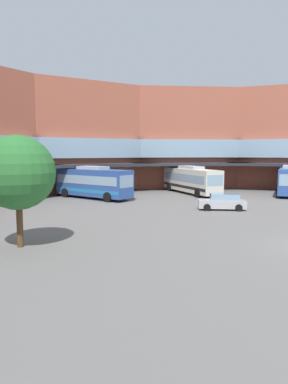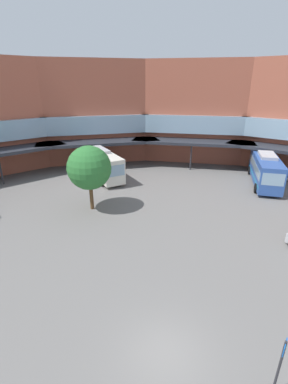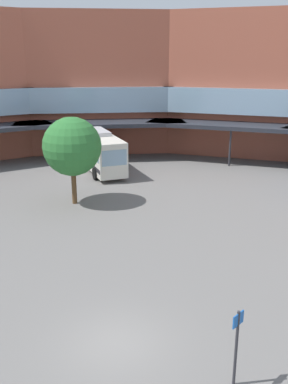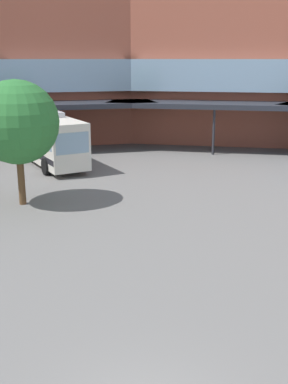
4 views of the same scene
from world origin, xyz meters
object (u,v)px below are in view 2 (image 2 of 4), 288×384
at_px(bus_2, 100,162).
at_px(stop_sign_post, 281,362).
at_px(bus_0, 265,169).
at_px(plaza_tree, 89,168).

relative_size(bus_2, stop_sign_post, 3.88).
bearing_deg(bus_0, bus_2, -83.87).
distance_m(bus_0, plaza_tree, 21.68).
distance_m(bus_0, bus_2, 21.18).
bearing_deg(bus_2, bus_0, 53.24).
height_order(bus_2, stop_sign_post, bus_2).
distance_m(bus_2, stop_sign_post, 30.02).
bearing_deg(bus_0, plaza_tree, -55.85).
bearing_deg(stop_sign_post, plaza_tree, 119.88).
relative_size(bus_2, plaza_tree, 1.71).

